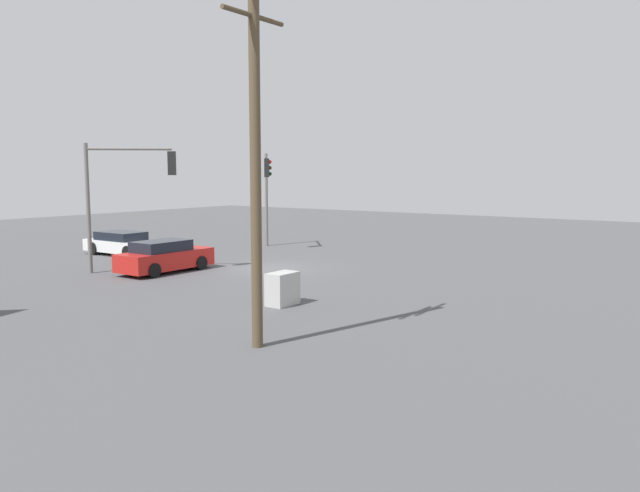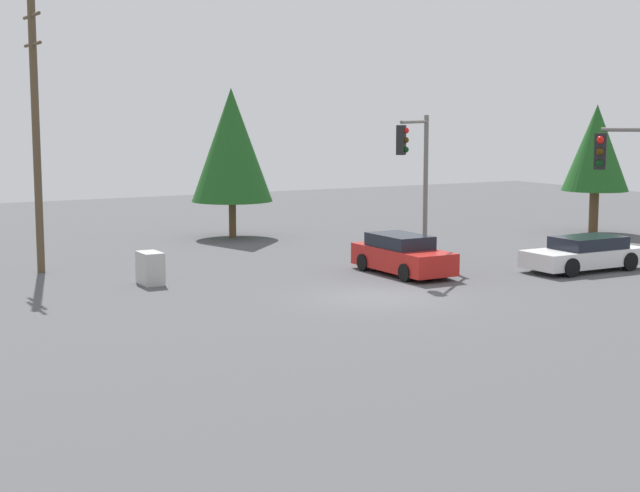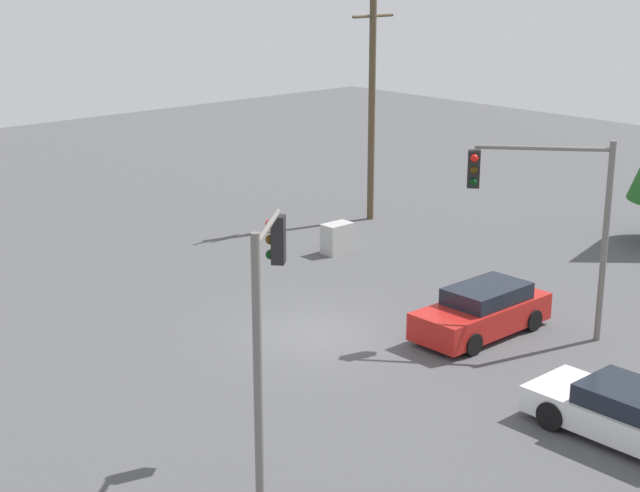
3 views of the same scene
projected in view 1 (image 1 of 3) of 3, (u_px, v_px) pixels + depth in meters
ground_plane at (269, 269)px, 29.19m from camera, size 80.00×80.00×0.00m
sedan_white at (123, 244)px, 33.89m from camera, size 2.00×4.72×1.27m
sedan_red at (165, 257)px, 28.08m from camera, size 4.44×1.87×1.44m
traffic_signal_main at (124, 184)px, 27.58m from camera, size 2.73×3.12×5.76m
traffic_signal_cross at (267, 184)px, 36.68m from camera, size 2.26×2.01×5.60m
utility_pole_tall at (255, 143)px, 15.50m from camera, size 2.20×0.28×9.87m
electrical_cabinet at (282, 289)px, 21.12m from camera, size 1.12×0.68×1.12m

